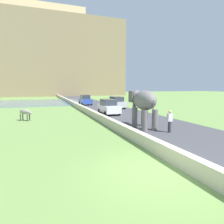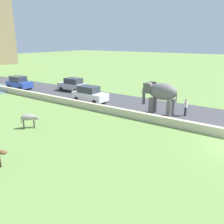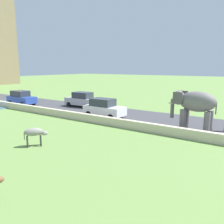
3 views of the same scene
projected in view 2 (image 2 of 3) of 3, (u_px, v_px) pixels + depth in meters
name	position (u px, v px, depth m)	size (l,w,h in m)	color
road_surface	(71.00, 94.00, 30.14)	(7.00, 120.00, 0.06)	#424247
barrier_wall	(60.00, 100.00, 25.98)	(0.40, 110.00, 0.68)	beige
elephant	(160.00, 93.00, 21.38)	(1.49, 3.48, 2.99)	slate
person_beside_elephant	(186.00, 107.00, 21.30)	(0.36, 0.22, 1.63)	#33333D
car_silver	(73.00, 85.00, 31.80)	(1.85, 4.03, 1.80)	#B7B7BC
car_white	(90.00, 94.00, 26.26)	(1.84, 4.03, 1.80)	white
car_blue	(19.00, 83.00, 33.35)	(1.81, 4.01, 1.80)	#2D4CA8
cow_grey	(29.00, 118.00, 18.48)	(1.32, 1.09, 1.15)	gray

